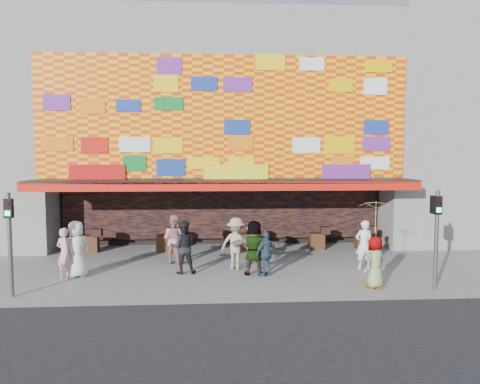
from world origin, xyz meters
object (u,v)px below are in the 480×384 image
(signal_right, at_px, (437,228))
(ped_c, at_px, (183,247))
(ped_i, at_px, (174,239))
(parasol, at_px, (376,217))
(signal_left, at_px, (10,233))
(ped_g, at_px, (375,262))
(ped_f, at_px, (254,247))
(ped_h, at_px, (364,244))
(ped_e, at_px, (266,254))
(ped_d, at_px, (236,244))
(ped_b, at_px, (65,253))
(ped_a, at_px, (76,249))

(signal_right, height_order, ped_c, signal_right)
(ped_i, relative_size, parasol, 0.95)
(ped_i, bearing_deg, signal_left, 71.23)
(ped_g, relative_size, ped_i, 0.87)
(ped_f, height_order, ped_g, ped_f)
(ped_h, relative_size, parasol, 0.90)
(signal_right, bearing_deg, parasol, 171.01)
(ped_e, xyz_separation_m, parasol, (3.15, -1.57, 1.43))
(signal_right, xyz_separation_m, ped_f, (-5.28, 2.04, -0.93))
(parasol, bearing_deg, ped_f, 153.48)
(ped_h, bearing_deg, ped_i, -14.52)
(ped_d, height_order, ped_h, ped_d)
(ped_c, distance_m, ped_d, 1.89)
(ped_c, bearing_deg, ped_b, 3.94)
(ped_g, bearing_deg, ped_a, -44.66)
(ped_c, relative_size, ped_f, 0.97)
(signal_right, height_order, ped_f, signal_right)
(ped_i, height_order, parasol, parasol)
(signal_right, xyz_separation_m, ped_c, (-7.68, 2.38, -0.96))
(signal_right, bearing_deg, ped_h, 116.16)
(ped_b, relative_size, ped_c, 0.93)
(signal_left, distance_m, ped_a, 2.58)
(signal_right, relative_size, parasol, 1.56)
(ped_c, xyz_separation_m, ped_i, (-0.42, 1.50, 0.00))
(ped_d, distance_m, parasol, 4.99)
(signal_left, bearing_deg, ped_c, 26.78)
(ped_c, distance_m, ped_g, 6.30)
(signal_left, bearing_deg, parasol, 1.49)
(ped_d, bearing_deg, ped_h, -153.95)
(signal_right, xyz_separation_m, ped_h, (-1.31, 2.66, -1.00))
(signal_left, height_order, signal_right, same)
(signal_left, distance_m, parasol, 10.66)
(ped_e, distance_m, ped_i, 3.80)
(ped_c, bearing_deg, ped_f, 168.54)
(ped_c, bearing_deg, ped_i, -77.81)
(ped_b, relative_size, ped_g, 1.07)
(parasol, bearing_deg, ped_e, 153.49)
(ped_h, bearing_deg, signal_left, 9.18)
(ped_f, height_order, ped_i, ped_f)
(ped_g, bearing_deg, ped_b, -43.32)
(ped_h, relative_size, ped_i, 0.95)
(signal_left, relative_size, ped_g, 1.89)
(signal_right, height_order, ped_g, signal_right)
(parasol, bearing_deg, ped_i, 150.41)
(signal_right, relative_size, ped_b, 1.77)
(signal_left, relative_size, ped_b, 1.77)
(ped_e, height_order, ped_f, ped_f)
(signal_left, height_order, ped_e, signal_left)
(ped_f, bearing_deg, ped_e, 164.21)
(signal_left, distance_m, ped_f, 7.46)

